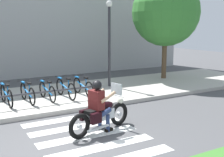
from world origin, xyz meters
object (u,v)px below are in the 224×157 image
street_lamp (109,36)px  bicycle_5 (83,87)px  bicycle_1 (6,95)px  bike_rack (42,93)px  bicycle_4 (66,88)px  bicycle_3 (47,91)px  rider (99,102)px  tree_near_rack (166,12)px  bicycle_2 (27,93)px  motorcycle (101,115)px

street_lamp → bicycle_5: bearing=-149.0°
bicycle_1 → bike_rack: 1.22m
bike_rack → bicycle_1: bearing=153.0°
bicycle_1 → bicycle_4: bicycle_4 is taller
bicycle_4 → bicycle_3: bearing=179.9°
rider → bicycle_5: (1.07, 3.53, -0.34)m
bicycle_3 → tree_near_rack: bearing=12.3°
bicycle_3 → tree_near_rack: size_ratio=0.31×
bicycle_4 → bike_rack: bicycle_4 is taller
bicycle_2 → bike_rack: (0.36, -0.55, 0.07)m
rider → bicycle_4: (0.35, 3.53, -0.33)m
motorcycle → street_lamp: 5.71m
rider → bicycle_1: size_ratio=0.88×
bicycle_1 → tree_near_rack: size_ratio=0.31×
motorcycle → bicycle_3: size_ratio=1.30×
bicycle_3 → bicycle_5: (1.45, -0.00, 0.01)m
bicycle_4 → bike_rack: (-1.09, -0.55, 0.05)m
bicycle_1 → tree_near_rack: 8.86m
motorcycle → bicycle_2: (-1.18, 3.51, 0.03)m
bicycle_1 → tree_near_rack: tree_near_rack is taller
motorcycle → bicycle_3: motorcycle is taller
rider → bicycle_2: rider is taller
bicycle_3 → street_lamp: (3.23, 1.07, 1.94)m
bicycle_4 → bicycle_5: bicycle_4 is taller
motorcycle → bicycle_5: bearing=74.2°
motorcycle → rider: rider is taller
motorcycle → bicycle_2: motorcycle is taller
bicycle_4 → rider: bearing=-95.6°
bicycle_2 → bike_rack: bearing=-56.8°
rider → bicycle_3: size_ratio=0.90×
bicycle_3 → bicycle_5: bicycle_5 is taller
motorcycle → bicycle_1: (-1.90, 3.51, 0.04)m
tree_near_rack → bicycle_4: bearing=-166.2°
bicycle_2 → tree_near_rack: bearing=11.2°
rider → bicycle_4: size_ratio=0.83×
bike_rack → street_lamp: bearing=24.3°
rider → bicycle_2: size_ratio=0.88×
rider → bike_rack: (-0.74, 2.98, -0.27)m
bicycle_5 → bike_rack: (-1.81, -0.55, 0.06)m
motorcycle → rider: (-0.07, -0.02, 0.37)m
motorcycle → tree_near_rack: (6.29, 4.99, 3.09)m
bicycle_2 → bicycle_3: (0.72, 0.00, -0.01)m
bicycle_1 → bicycle_4: size_ratio=0.94×
bicycle_2 → bike_rack: bicycle_2 is taller
bicycle_3 → bicycle_5: 1.45m
rider → bicycle_5: bearing=73.1°
bicycle_2 → bike_rack: size_ratio=0.39×
motorcycle → bicycle_4: motorcycle is taller
bicycle_3 → bicycle_5: size_ratio=0.96×
bicycle_2 → bicycle_5: bicycle_5 is taller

